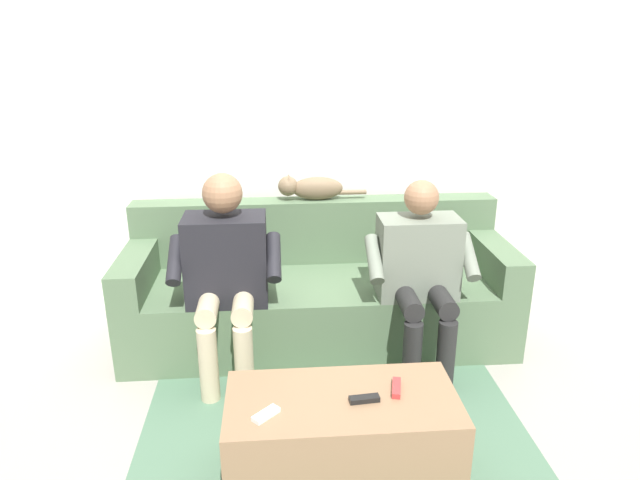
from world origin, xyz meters
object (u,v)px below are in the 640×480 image
at_px(coffee_table, 342,437).
at_px(cat_on_backrest, 310,188).
at_px(remote_black, 364,399).
at_px(remote_white, 266,414).
at_px(couch, 319,293).
at_px(person_left_seated, 420,267).
at_px(person_right_seated, 226,266).
at_px(remote_red, 396,388).

xyz_separation_m(coffee_table, cat_on_backrest, (0.03, -1.49, 0.70)).
xyz_separation_m(remote_black, remote_white, (0.40, 0.07, -0.00)).
relative_size(couch, person_left_seated, 2.15).
height_order(couch, person_right_seated, person_right_seated).
height_order(coffee_table, remote_red, remote_red).
bearing_deg(coffee_table, couch, -90.00).
height_order(remote_black, remote_white, remote_black).
xyz_separation_m(remote_black, remote_red, (-0.14, -0.06, 0.00)).
bearing_deg(cat_on_backrest, person_right_seated, 51.52).
relative_size(person_left_seated, remote_black, 8.65).
height_order(cat_on_backrest, remote_black, cat_on_backrest).
bearing_deg(couch, remote_white, 76.83).
distance_m(cat_on_backrest, remote_black, 1.60).
bearing_deg(remote_black, coffee_table, 154.66).
bearing_deg(person_right_seated, remote_black, 124.15).
bearing_deg(coffee_table, remote_red, -171.96).
bearing_deg(person_right_seated, remote_red, 132.11).
xyz_separation_m(person_left_seated, remote_white, (0.83, 0.94, -0.20)).
height_order(person_right_seated, remote_black, person_right_seated).
distance_m(couch, person_right_seated, 0.72).
bearing_deg(coffee_table, person_right_seated, -58.87).
bearing_deg(remote_red, remote_white, 116.35).
bearing_deg(person_left_seated, person_right_seated, -1.10).
bearing_deg(remote_black, couch, 88.61).
xyz_separation_m(person_right_seated, remote_white, (-0.21, 0.96, -0.23)).
distance_m(coffee_table, remote_red, 0.31).
xyz_separation_m(person_right_seated, cat_on_backrest, (-0.49, -0.62, 0.26)).
bearing_deg(coffee_table, remote_black, 159.94).
bearing_deg(cat_on_backrest, coffee_table, 91.21).
xyz_separation_m(person_left_seated, remote_black, (0.44, 0.88, -0.20)).
bearing_deg(remote_white, remote_red, 150.07).
bearing_deg(remote_white, coffee_table, 153.93).
relative_size(coffee_table, person_left_seated, 0.90).
height_order(person_right_seated, cat_on_backrest, person_right_seated).
bearing_deg(remote_white, couch, -146.53).
bearing_deg(person_right_seated, couch, -145.40).
relative_size(coffee_table, remote_white, 8.23).
bearing_deg(remote_black, person_right_seated, 118.87).
relative_size(couch, coffee_table, 2.40).
bearing_deg(person_left_seated, couch, -36.07).
relative_size(couch, cat_on_backrest, 4.13).
relative_size(person_right_seated, cat_on_backrest, 2.02).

